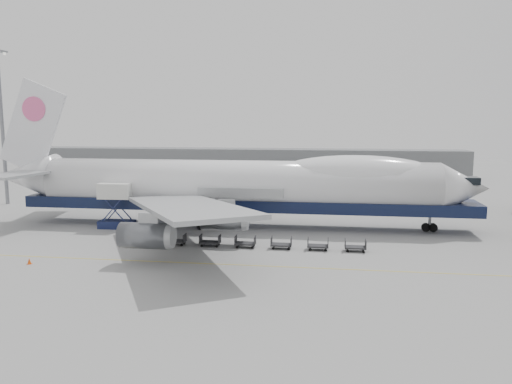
# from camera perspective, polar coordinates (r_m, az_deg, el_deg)

# --- Properties ---
(ground) EXTENTS (260.00, 260.00, 0.00)m
(ground) POSITION_cam_1_polar(r_m,az_deg,el_deg) (56.23, -4.27, -6.44)
(ground) COLOR gray
(ground) RESTS_ON ground
(apron_line) EXTENTS (60.00, 0.15, 0.01)m
(apron_line) POSITION_cam_1_polar(r_m,az_deg,el_deg) (50.60, -5.73, -8.14)
(apron_line) COLOR gold
(apron_line) RESTS_ON ground
(hangar) EXTENTS (110.00, 8.00, 7.00)m
(hangar) POSITION_cam_1_polar(r_m,az_deg,el_deg) (125.46, -1.96, 3.39)
(hangar) COLOR slate
(hangar) RESTS_ON ground
(floodlight_mast) EXTENTS (2.40, 2.40, 25.43)m
(floodlight_mast) POSITION_cam_1_polar(r_m,az_deg,el_deg) (93.95, -27.06, 7.40)
(floodlight_mast) COLOR slate
(floodlight_mast) RESTS_ON ground
(airliner) EXTENTS (67.00, 55.30, 19.98)m
(airliner) POSITION_cam_1_polar(r_m,az_deg,el_deg) (66.60, -1.59, 0.83)
(airliner) COLOR white
(airliner) RESTS_ON ground
(catering_truck) EXTENTS (4.65, 3.30, 6.01)m
(catering_truck) POSITION_cam_1_polar(r_m,az_deg,el_deg) (68.29, -15.70, -1.16)
(catering_truck) COLOR #182048
(catering_truck) RESTS_ON ground
(traffic_cone) EXTENTS (0.42, 0.42, 0.62)m
(traffic_cone) POSITION_cam_1_polar(r_m,az_deg,el_deg) (54.99, -24.49, -7.21)
(traffic_cone) COLOR #DD490B
(traffic_cone) RESTS_ON ground
(dolly_0) EXTENTS (2.30, 1.35, 1.30)m
(dolly_0) POSITION_cam_1_polar(r_m,az_deg,el_deg) (59.52, -12.93, -5.28)
(dolly_0) COLOR #2D2D30
(dolly_0) RESTS_ON ground
(dolly_1) EXTENTS (2.30, 1.35, 1.30)m
(dolly_1) POSITION_cam_1_polar(r_m,az_deg,el_deg) (58.22, -9.18, -5.48)
(dolly_1) COLOR #2D2D30
(dolly_1) RESTS_ON ground
(dolly_2) EXTENTS (2.30, 1.35, 1.30)m
(dolly_2) POSITION_cam_1_polar(r_m,az_deg,el_deg) (57.17, -5.27, -5.66)
(dolly_2) COLOR #2D2D30
(dolly_2) RESTS_ON ground
(dolly_3) EXTENTS (2.30, 1.35, 1.30)m
(dolly_3) POSITION_cam_1_polar(r_m,az_deg,el_deg) (56.39, -1.23, -5.82)
(dolly_3) COLOR #2D2D30
(dolly_3) RESTS_ON ground
(dolly_4) EXTENTS (2.30, 1.35, 1.30)m
(dolly_4) POSITION_cam_1_polar(r_m,az_deg,el_deg) (55.90, 2.90, -5.96)
(dolly_4) COLOR #2D2D30
(dolly_4) RESTS_ON ground
(dolly_5) EXTENTS (2.30, 1.35, 1.30)m
(dolly_5) POSITION_cam_1_polar(r_m,az_deg,el_deg) (55.70, 7.09, -6.06)
(dolly_5) COLOR #2D2D30
(dolly_5) RESTS_ON ground
(dolly_6) EXTENTS (2.30, 1.35, 1.30)m
(dolly_6) POSITION_cam_1_polar(r_m,az_deg,el_deg) (55.79, 11.29, -6.14)
(dolly_6) COLOR #2D2D30
(dolly_6) RESTS_ON ground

